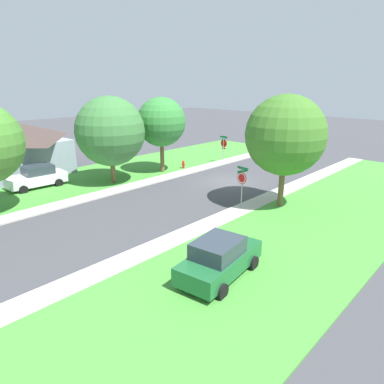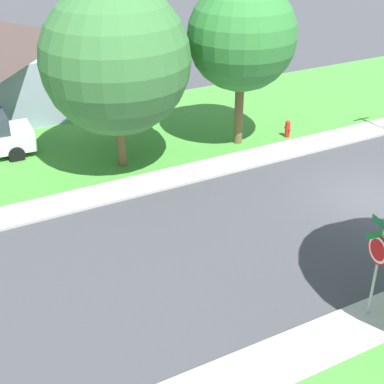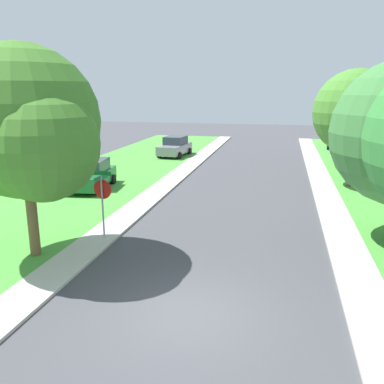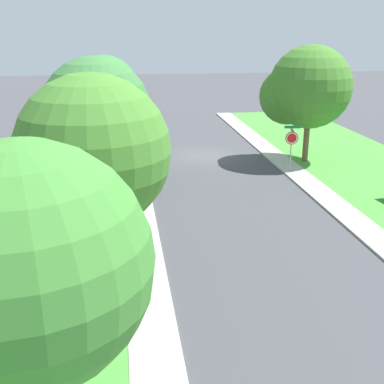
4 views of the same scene
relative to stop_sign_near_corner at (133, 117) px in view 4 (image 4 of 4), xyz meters
The scene contains 13 objects.
ground_plane 6.85m from the stop_sign_near_corner, 132.09° to the left, with size 120.00×120.00×0.00m, color #424247.
sidewalk_east 16.99m from the stop_sign_near_corner, 89.04° to the left, with size 1.40×56.00×0.10m, color #B7B2A8.
lawn_east 17.71m from the stop_sign_near_corner, 73.56° to the left, with size 8.00×56.00×0.08m, color #479338.
sidewalk_west 19.28m from the stop_sign_near_corner, 118.36° to the left, with size 1.40×56.00×0.10m, color #B7B2A8.
stop_sign_near_corner is the anchor object (origin of this frame).
stop_sign_far_corner 12.95m from the stop_sign_near_corner, 133.17° to the left, with size 0.91×0.91×2.77m.
car_white_across_road 17.29m from the stop_sign_near_corner, 71.75° to the left, with size 2.21×4.39×1.76m.
tree_sidewalk_near 11.90m from the stop_sign_near_corner, 78.17° to the left, with size 5.79×5.39×6.90m.
tree_corner_large 28.05m from the stop_sign_near_corner, 84.07° to the left, with size 4.85×4.51×6.44m.
tree_across_right 7.18m from the stop_sign_near_corner, 72.03° to the left, with size 4.58×4.26×6.66m.
tree_sidewalk_mid 12.83m from the stop_sign_near_corner, 144.86° to the left, with size 5.40×5.03×7.23m.
tree_sidewalk_far 20.93m from the stop_sign_near_corner, 84.23° to the left, with size 5.30×4.93×6.91m.
fire_hydrant 4.78m from the stop_sign_near_corner, 72.99° to the left, with size 0.38×0.22×0.83m.
Camera 4 is at (5.30, 31.15, 8.16)m, focal length 45.52 mm.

